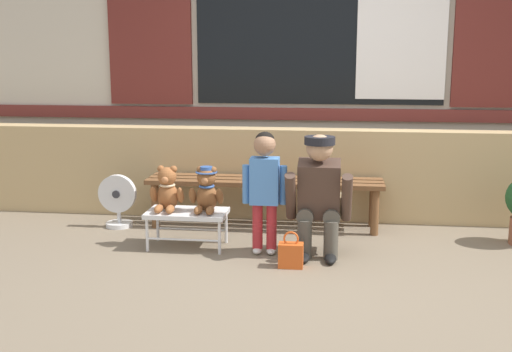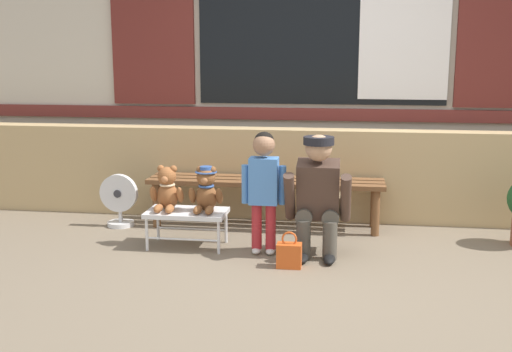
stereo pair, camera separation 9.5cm
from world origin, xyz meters
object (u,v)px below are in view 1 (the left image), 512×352
wooden_bench_long (264,186)px  teddy_bear_plain (167,190)px  teddy_bear_with_hat (206,190)px  child_standing (265,179)px  floor_fan (118,201)px  small_display_bench (187,215)px  adult_crouching (320,195)px  handbag_on_ground (291,254)px

wooden_bench_long → teddy_bear_plain: size_ratio=5.78×
teddy_bear_with_hat → child_standing: 0.50m
teddy_bear_plain → floor_fan: 0.81m
small_display_bench → floor_fan: (-0.76, 0.50, -0.03)m
small_display_bench → teddy_bear_with_hat: (0.16, 0.00, 0.21)m
teddy_bear_plain → teddy_bear_with_hat: (0.32, 0.00, 0.01)m
teddy_bear_plain → floor_fan: teddy_bear_plain is taller
teddy_bear_plain → child_standing: child_standing is taller
wooden_bench_long → teddy_bear_plain: teddy_bear_plain is taller
teddy_bear_with_hat → child_standing: child_standing is taller
small_display_bench → teddy_bear_plain: size_ratio=1.76×
teddy_bear_with_hat → adult_crouching: adult_crouching is taller
wooden_bench_long → handbag_on_ground: size_ratio=7.72×
wooden_bench_long → small_display_bench: 0.88m
floor_fan → child_standing: bearing=-22.8°
wooden_bench_long → small_display_bench: size_ratio=3.28×
teddy_bear_plain → teddy_bear_with_hat: 0.32m
floor_fan → teddy_bear_plain: bearing=-40.1°
teddy_bear_with_hat → handbag_on_ground: teddy_bear_with_hat is taller
wooden_bench_long → teddy_bear_plain: bearing=-136.3°
teddy_bear_plain → handbag_on_ground: bearing=-20.3°
teddy_bear_with_hat → handbag_on_ground: bearing=-28.4°
teddy_bear_plain → floor_fan: bearing=139.9°
teddy_bear_plain → teddy_bear_with_hat: bearing=0.1°
wooden_bench_long → handbag_on_ground: wooden_bench_long is taller
small_display_bench → wooden_bench_long: bearing=51.0°
adult_crouching → floor_fan: adult_crouching is taller
wooden_bench_long → handbag_on_ground: (0.32, -1.06, -0.28)m
adult_crouching → floor_fan: bearing=162.1°
teddy_bear_plain → child_standing: 0.81m
small_display_bench → floor_fan: floor_fan is taller
small_display_bench → handbag_on_ground: (0.86, -0.38, -0.17)m
small_display_bench → child_standing: size_ratio=0.67×
handbag_on_ground → adult_crouching: bearing=56.3°
teddy_bear_plain → floor_fan: (-0.60, 0.50, -0.23)m
teddy_bear_with_hat → small_display_bench: bearing=-179.2°
small_display_bench → child_standing: bearing=-7.3°
handbag_on_ground → floor_fan: 1.85m
child_standing → handbag_on_ground: child_standing is taller
small_display_bench → handbag_on_ground: 0.96m
adult_crouching → floor_fan: (-1.82, 0.59, -0.24)m
small_display_bench → teddy_bear_plain: 0.25m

